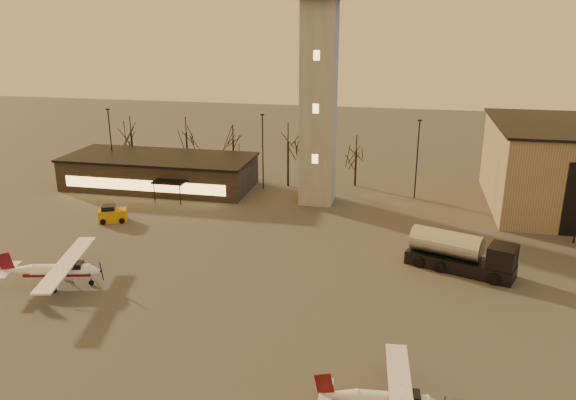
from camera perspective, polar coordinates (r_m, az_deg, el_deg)
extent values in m
plane|color=#454240|center=(43.80, -3.53, -12.20)|extent=(220.00, 220.00, 0.00)
cube|color=gray|center=(67.95, 3.11, 9.51)|extent=(4.00, 4.00, 24.00)
cube|color=black|center=(78.31, -12.89, 2.74)|extent=(25.00, 10.00, 4.00)
cube|color=black|center=(77.78, -13.00, 4.26)|extent=(25.40, 10.40, 0.30)
cube|color=#FFBD59|center=(74.07, -14.47, 1.43)|extent=(22.00, 0.08, 1.40)
cube|color=black|center=(71.27, -11.99, 1.80)|extent=(4.00, 2.00, 0.20)
cylinder|color=black|center=(82.96, -17.52, 5.34)|extent=(0.16, 0.16, 10.00)
cube|color=black|center=(82.07, -17.85, 8.77)|extent=(0.50, 0.25, 0.18)
cylinder|color=black|center=(74.73, -2.57, 4.83)|extent=(0.16, 0.16, 10.00)
cube|color=black|center=(73.75, -2.63, 8.65)|extent=(0.50, 0.25, 0.18)
cylinder|color=black|center=(72.43, 12.97, 3.96)|extent=(0.16, 0.16, 10.00)
cube|color=black|center=(71.41, 13.25, 7.89)|extent=(0.50, 0.25, 0.18)
cylinder|color=black|center=(88.54, -15.52, 4.86)|extent=(0.28, 0.28, 5.74)
cylinder|color=black|center=(82.52, -5.55, 4.33)|extent=(0.28, 0.28, 5.25)
cylinder|color=black|center=(76.41, 0.01, 3.66)|extent=(0.28, 0.28, 6.16)
cylinder|color=black|center=(77.18, 6.88, 3.22)|extent=(0.28, 0.28, 4.97)
cylinder|color=black|center=(87.00, -10.21, 4.96)|extent=(0.28, 0.28, 5.60)
cone|color=silver|center=(34.42, 5.24, -19.19)|extent=(2.20, 1.14, 0.97)
cube|color=black|center=(34.42, 12.12, -19.02)|extent=(1.40, 1.03, 0.62)
cube|color=silver|center=(34.21, 11.37, -18.62)|extent=(2.12, 9.81, 0.12)
cube|color=silver|center=(34.39, 3.84, -19.00)|extent=(1.03, 2.98, 0.07)
cube|color=#540D0C|center=(34.03, 3.71, -18.16)|extent=(1.23, 0.17, 1.50)
cylinder|color=white|center=(52.18, -22.02, -6.77)|extent=(5.00, 2.47, 1.36)
cone|color=white|center=(51.27, -19.03, -6.86)|extent=(1.22, 1.49, 1.30)
cone|color=white|center=(53.45, -25.64, -6.49)|extent=(2.71, 1.72, 1.15)
cube|color=black|center=(51.64, -20.98, -6.33)|extent=(1.79, 1.44, 0.73)
cube|color=#580C1B|center=(52.27, -22.23, -6.82)|extent=(5.82, 2.71, 0.23)
cube|color=white|center=(51.68, -21.57, -5.97)|extent=(4.27, 11.55, 0.15)
cube|color=white|center=(53.80, -26.57, -6.35)|extent=(1.74, 3.58, 0.08)
cube|color=#580C1B|center=(53.57, -26.78, -5.63)|extent=(1.43, 0.43, 1.77)
cube|color=black|center=(53.90, 17.02, -6.22)|extent=(9.93, 5.83, 1.24)
cube|color=black|center=(52.64, 20.95, -5.43)|extent=(3.01, 3.21, 2.03)
cube|color=black|center=(52.39, 21.84, -5.25)|extent=(0.84, 2.05, 1.13)
cylinder|color=silver|center=(53.54, 15.80, -4.23)|extent=(6.75, 4.39, 2.37)
cube|color=#C6890B|center=(66.57, -17.36, -1.51)|extent=(3.44, 2.66, 1.42)
cube|color=black|center=(66.37, -17.77, -0.86)|extent=(1.86, 1.86, 0.81)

